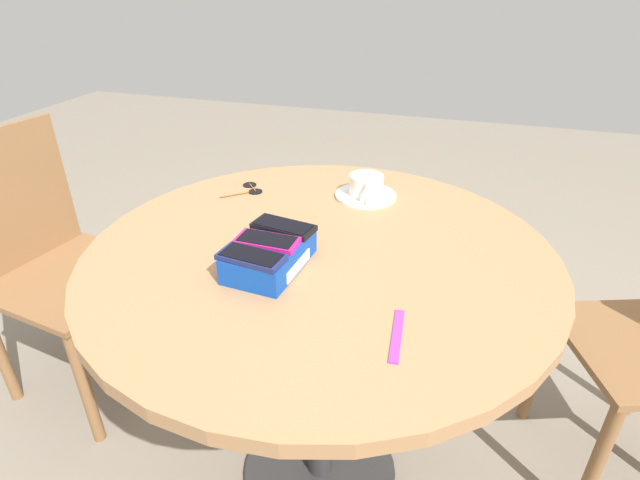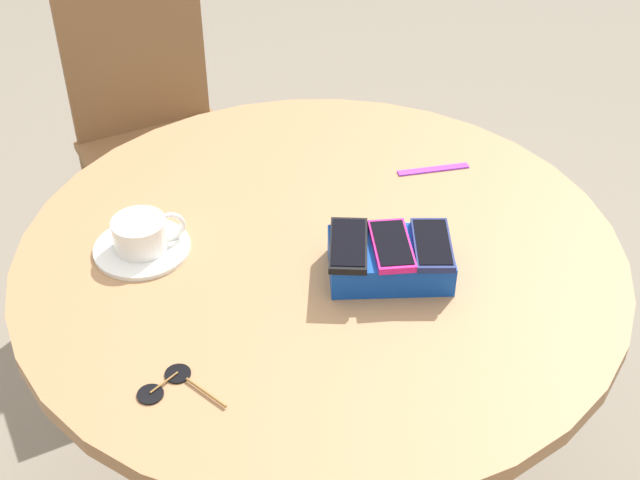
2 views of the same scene
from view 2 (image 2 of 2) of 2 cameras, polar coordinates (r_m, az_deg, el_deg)
name	(u,v)px [view 2 (image 2 of 2)]	position (r m, az deg, el deg)	size (l,w,h in m)	color
round_table	(320,301)	(1.60, 0.00, -3.96)	(1.04, 1.04, 0.77)	#2D2D2D
phone_box	(390,260)	(1.46, 4.49, -1.27)	(0.21, 0.14, 0.05)	#0F42AD
phone_navy	(432,244)	(1.44, 7.21, -0.28)	(0.08, 0.14, 0.01)	navy
phone_magenta	(392,245)	(1.43, 4.61, -0.34)	(0.06, 0.13, 0.01)	#D11975
phone_black	(348,245)	(1.43, 1.84, -0.32)	(0.08, 0.14, 0.01)	black
saucer	(142,248)	(1.54, -11.31, -0.52)	(0.16, 0.16, 0.01)	white
coffee_cup	(142,233)	(1.52, -11.35, 0.44)	(0.12, 0.09, 0.06)	white
lanyard_strap	(433,169)	(1.73, 7.26, 4.51)	(0.14, 0.02, 0.00)	purple
sunglasses	(169,385)	(1.31, -9.62, -9.13)	(0.13, 0.09, 0.01)	black
chair_near_window	(159,143)	(2.40, -10.26, 6.13)	(0.51, 0.51, 0.89)	brown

